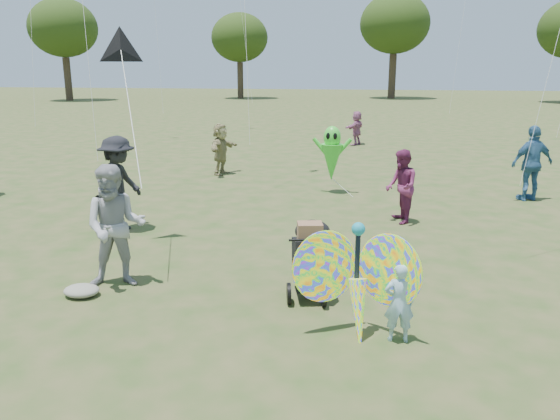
% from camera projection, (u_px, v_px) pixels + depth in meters
% --- Properties ---
extents(ground, '(160.00, 160.00, 0.00)m').
position_uv_depth(ground, '(274.00, 323.00, 6.98)').
color(ground, '#51592B').
rests_on(ground, ground).
extents(child_girl, '(0.39, 0.28, 0.98)m').
position_uv_depth(child_girl, '(399.00, 303.00, 6.40)').
color(child_girl, '#92BCCE').
rests_on(child_girl, ground).
extents(adult_man, '(1.07, 0.94, 1.84)m').
position_uv_depth(adult_man, '(116.00, 227.00, 7.95)').
color(adult_man, '#9C9CA2').
rests_on(adult_man, ground).
extents(grey_bag, '(0.51, 0.42, 0.16)m').
position_uv_depth(grey_bag, '(81.00, 291.00, 7.78)').
color(grey_bag, gray).
rests_on(grey_bag, ground).
extents(crowd_b, '(0.91, 1.33, 1.90)m').
position_uv_depth(crowd_b, '(118.00, 184.00, 10.72)').
color(crowd_b, black).
rests_on(crowd_b, ground).
extents(crowd_c, '(1.16, 0.83, 1.84)m').
position_uv_depth(crowd_c, '(532.00, 163.00, 13.25)').
color(crowd_c, '#33628C').
rests_on(crowd_c, ground).
extents(crowd_d, '(0.74, 1.51, 1.56)m').
position_uv_depth(crowd_d, '(221.00, 149.00, 16.55)').
color(crowd_d, '#94885B').
rests_on(crowd_d, ground).
extents(crowd_e, '(0.74, 0.87, 1.55)m').
position_uv_depth(crowd_e, '(401.00, 187.00, 11.34)').
color(crowd_e, '#712550').
rests_on(crowd_e, ground).
extents(crowd_j, '(0.93, 1.38, 1.42)m').
position_uv_depth(crowd_j, '(356.00, 128.00, 23.01)').
color(crowd_j, '#A75F8A').
rests_on(crowd_j, ground).
extents(jogging_stroller, '(0.65, 1.11, 1.09)m').
position_uv_depth(jogging_stroller, '(310.00, 254.00, 7.72)').
color(jogging_stroller, black).
rests_on(jogging_stroller, ground).
extents(butterfly_kite, '(1.74, 0.75, 1.62)m').
position_uv_depth(butterfly_kite, '(358.00, 282.00, 6.48)').
color(butterfly_kite, '#FF4828').
rests_on(butterfly_kite, ground).
extents(delta_kite_rig, '(1.58, 2.26, 2.40)m').
position_uv_depth(delta_kite_rig, '(121.00, 51.00, 9.36)').
color(delta_kite_rig, black).
rests_on(delta_kite_rig, ground).
extents(alien_kite, '(1.12, 0.69, 1.74)m').
position_uv_depth(alien_kite, '(332.00, 156.00, 14.04)').
color(alien_kite, green).
rests_on(alien_kite, ground).
extents(tree_line, '(91.78, 33.60, 10.79)m').
position_uv_depth(tree_line, '(416.00, 24.00, 47.39)').
color(tree_line, '#3A2D21').
rests_on(tree_line, ground).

